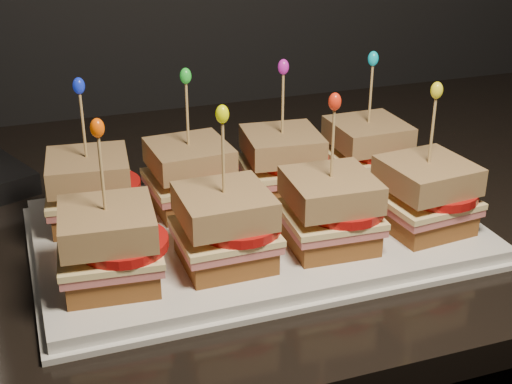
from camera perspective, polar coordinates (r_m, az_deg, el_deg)
name	(u,v)px	position (r m, az deg, el deg)	size (l,w,h in m)	color
granite_slab	(379,183)	(0.94, 9.78, 0.69)	(2.59, 0.71, 0.03)	black
platter	(256,231)	(0.76, 0.00, -3.16)	(0.45, 0.28, 0.02)	white
platter_rim	(256,236)	(0.76, 0.00, -3.56)	(0.46, 0.29, 0.01)	white
sandwich_0_bread_bot	(92,211)	(0.77, -12.96, -1.50)	(0.08, 0.08, 0.02)	brown
sandwich_0_ham	(91,198)	(0.77, -13.07, -0.49)	(0.09, 0.09, 0.01)	#CD5658
sandwich_0_cheese	(90,192)	(0.76, -13.12, -0.01)	(0.09, 0.09, 0.01)	#FFE599
sandwich_0_tomato	(102,186)	(0.76, -12.22, 0.45)	(0.08, 0.08, 0.01)	#B0110F
sandwich_0_bread_top	(88,169)	(0.75, -13.31, 1.77)	(0.08, 0.08, 0.03)	brown
sandwich_0_pick	(83,129)	(0.74, -13.64, 4.91)	(0.00, 0.00, 0.09)	tan
sandwich_0_frill	(79,86)	(0.73, -13.99, 8.25)	(0.01, 0.01, 0.02)	#142BE5
sandwich_1_bread_bot	(191,197)	(0.79, -5.24, -0.39)	(0.08, 0.08, 0.02)	brown
sandwich_1_ham	(190,184)	(0.78, -5.28, 0.62)	(0.09, 0.09, 0.01)	#CD5658
sandwich_1_cheese	(190,178)	(0.78, -5.30, 1.08)	(0.09, 0.09, 0.01)	#FFE599
sandwich_1_tomato	(202,173)	(0.77, -4.35, 1.54)	(0.08, 0.08, 0.01)	#B0110F
sandwich_1_bread_top	(189,156)	(0.77, -5.38, 2.85)	(0.08, 0.08, 0.03)	brown
sandwich_1_pick	(187,118)	(0.76, -5.51, 5.94)	(0.00, 0.00, 0.09)	tan
sandwich_1_frill	(186,76)	(0.74, -5.65, 9.23)	(0.01, 0.01, 0.02)	green
sandwich_2_bread_bot	(281,184)	(0.82, 2.05, 0.67)	(0.08, 0.08, 0.02)	brown
sandwich_2_ham	(282,172)	(0.81, 2.07, 1.65)	(0.09, 0.09, 0.01)	#CD5658
sandwich_2_cheese	(282,166)	(0.81, 2.07, 2.10)	(0.09, 0.09, 0.01)	#FFE599
sandwich_2_tomato	(294,160)	(0.81, 3.03, 2.55)	(0.08, 0.08, 0.01)	#B0110F
sandwich_2_bread_top	(282,145)	(0.80, 2.10, 3.81)	(0.08, 0.08, 0.03)	brown
sandwich_2_pick	(283,107)	(0.79, 2.15, 6.80)	(0.00, 0.00, 0.09)	tan
sandwich_2_frill	(283,67)	(0.77, 2.21, 9.97)	(0.01, 0.01, 0.02)	#C21EB1
sandwich_3_bread_bot	(365,171)	(0.86, 8.74, 1.64)	(0.08, 0.08, 0.02)	brown
sandwich_3_ham	(366,160)	(0.86, 8.80, 2.57)	(0.09, 0.09, 0.01)	#CD5658
sandwich_3_cheese	(366,154)	(0.85, 8.83, 3.00)	(0.09, 0.09, 0.01)	#FFE599
sandwich_3_tomato	(378,149)	(0.85, 9.77, 3.42)	(0.08, 0.08, 0.01)	#B0110F
sandwich_3_bread_top	(368,134)	(0.84, 8.94, 4.64)	(0.08, 0.08, 0.03)	brown
sandwich_3_pick	(370,97)	(0.83, 9.14, 7.48)	(0.00, 0.00, 0.09)	tan
sandwich_3_frill	(373,59)	(0.82, 9.36, 10.49)	(0.01, 0.01, 0.02)	#0BAFCB
sandwich_4_bread_bot	(111,271)	(0.66, -11.49, -6.22)	(0.08, 0.08, 0.02)	brown
sandwich_4_ham	(110,257)	(0.65, -11.60, -5.08)	(0.09, 0.09, 0.01)	#CD5658
sandwich_4_cheese	(109,250)	(0.65, -11.65, -4.54)	(0.09, 0.09, 0.01)	#FFE599
sandwich_4_tomato	(123,243)	(0.64, -10.57, -4.05)	(0.08, 0.08, 0.01)	#B0110F
sandwich_4_bread_top	(107,224)	(0.64, -11.85, -2.51)	(0.08, 0.08, 0.03)	brown
sandwich_4_pick	(102,178)	(0.62, -12.20, 1.11)	(0.00, 0.00, 0.09)	tan
sandwich_4_frill	(97,128)	(0.60, -12.58, 5.03)	(0.01, 0.01, 0.02)	#F35003
sandwich_5_bread_bot	(225,252)	(0.68, -2.48, -4.78)	(0.08, 0.08, 0.02)	brown
sandwich_5_ham	(225,238)	(0.67, -2.51, -3.66)	(0.09, 0.09, 0.01)	#CD5658
sandwich_5_cheese	(225,231)	(0.67, -2.52, -3.13)	(0.09, 0.09, 0.01)	#FFE599
sandwich_5_tomato	(239,225)	(0.66, -1.39, -2.63)	(0.08, 0.08, 0.01)	#B0110F
sandwich_5_bread_top	(224,206)	(0.66, -2.56, -1.13)	(0.08, 0.08, 0.03)	brown
sandwich_5_pick	(223,162)	(0.64, -2.63, 2.42)	(0.00, 0.00, 0.09)	tan
sandwich_5_frill	(222,114)	(0.62, -2.72, 6.25)	(0.01, 0.01, 0.02)	#DFEE03
sandwich_6_bread_bot	(328,234)	(0.71, 5.82, -3.35)	(0.08, 0.08, 0.02)	brown
sandwich_6_ham	(329,220)	(0.71, 5.87, -2.26)	(0.09, 0.09, 0.01)	#CD5658
sandwich_6_cheese	(329,214)	(0.70, 5.89, -1.76)	(0.09, 0.09, 0.01)	#FFE599
sandwich_6_tomato	(344,208)	(0.70, 7.02, -1.26)	(0.08, 0.08, 0.01)	#B0110F
sandwich_6_bread_top	(331,190)	(0.69, 5.99, 0.17)	(0.08, 0.08, 0.03)	brown
sandwich_6_pick	(333,148)	(0.67, 6.15, 3.56)	(0.00, 0.00, 0.09)	tan
sandwich_6_frill	(335,102)	(0.66, 6.33, 7.20)	(0.01, 0.01, 0.02)	red
sandwich_7_bread_bot	(423,218)	(0.76, 13.19, -2.01)	(0.08, 0.08, 0.02)	brown
sandwich_7_ham	(424,205)	(0.75, 13.31, -0.98)	(0.09, 0.09, 0.01)	#CD5658
sandwich_7_cheese	(425,198)	(0.75, 13.36, -0.50)	(0.09, 0.09, 0.01)	#FFE599
sandwich_7_tomato	(439,192)	(0.75, 14.43, -0.04)	(0.08, 0.08, 0.01)	#B0110F
sandwich_7_bread_top	(427,175)	(0.74, 13.55, 1.31)	(0.08, 0.08, 0.03)	brown
sandwich_7_pick	(432,134)	(0.72, 13.89, 4.50)	(0.00, 0.00, 0.09)	tan
sandwich_7_frill	(437,90)	(0.71, 14.26, 7.89)	(0.01, 0.01, 0.02)	yellow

